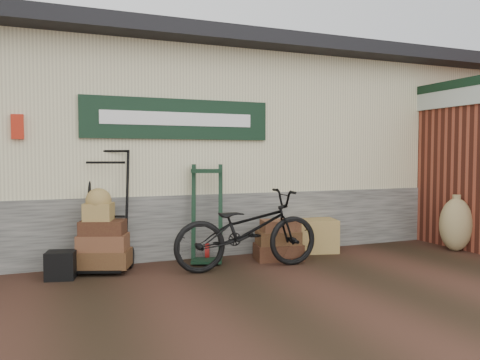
% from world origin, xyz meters
% --- Properties ---
extents(ground, '(80.00, 80.00, 0.00)m').
position_xyz_m(ground, '(0.00, 0.00, 0.00)').
color(ground, black).
rests_on(ground, ground).
extents(station_building, '(14.40, 4.10, 3.20)m').
position_xyz_m(station_building, '(-0.01, 2.74, 1.61)').
color(station_building, '#4C4C47').
rests_on(station_building, ground).
extents(brick_outbuilding, '(1.71, 4.51, 2.62)m').
position_xyz_m(brick_outbuilding, '(4.70, 1.19, 1.30)').
color(brick_outbuilding, maroon).
rests_on(brick_outbuilding, ground).
extents(porter_trolley, '(0.93, 0.82, 1.56)m').
position_xyz_m(porter_trolley, '(-1.29, 0.80, 0.78)').
color(porter_trolley, black).
rests_on(porter_trolley, ground).
extents(green_barrow, '(0.59, 0.55, 1.33)m').
position_xyz_m(green_barrow, '(0.02, 0.72, 0.66)').
color(green_barrow, black).
rests_on(green_barrow, ground).
extents(suitcase_stack, '(0.70, 0.50, 0.57)m').
position_xyz_m(suitcase_stack, '(0.99, 0.49, 0.28)').
color(suitcase_stack, '#3C1C13').
rests_on(suitcase_stack, ground).
extents(wicker_hamper, '(0.85, 0.66, 0.49)m').
position_xyz_m(wicker_hamper, '(1.69, 0.80, 0.24)').
color(wicker_hamper, olive).
rests_on(wicker_hamper, ground).
extents(black_trunk, '(0.38, 0.35, 0.33)m').
position_xyz_m(black_trunk, '(-1.84, 0.51, 0.16)').
color(black_trunk, black).
rests_on(black_trunk, ground).
extents(bicycle, '(0.72, 1.94, 1.12)m').
position_xyz_m(bicycle, '(0.38, 0.16, 0.56)').
color(bicycle, black).
rests_on(bicycle, ground).
extents(burlap_sack_left, '(0.56, 0.50, 0.81)m').
position_xyz_m(burlap_sack_left, '(3.77, 0.02, 0.40)').
color(burlap_sack_left, olive).
rests_on(burlap_sack_left, ground).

